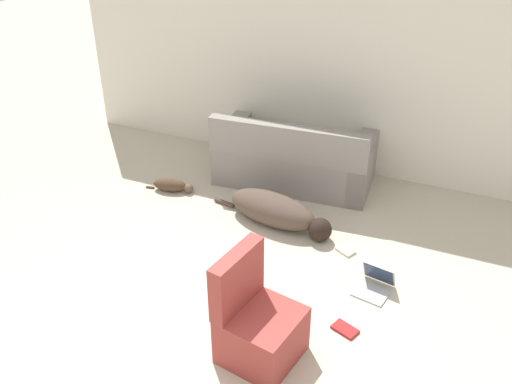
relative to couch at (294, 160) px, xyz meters
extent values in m
plane|color=#BCB29E|center=(0.27, -2.93, -0.28)|extent=(20.00, 20.00, 0.00)
cube|color=silver|center=(0.27, 0.55, 1.02)|extent=(6.48, 0.06, 2.61)
cube|color=gray|center=(0.00, 0.04, -0.06)|extent=(1.80, 0.98, 0.44)
cube|color=gray|center=(0.02, -0.33, 0.36)|extent=(1.75, 0.27, 0.40)
cube|color=gray|center=(0.77, 0.10, 0.01)|extent=(0.26, 0.86, 0.58)
cube|color=gray|center=(-0.77, -0.02, 0.01)|extent=(0.26, 0.86, 0.58)
ellipsoid|color=#4C3D33|center=(0.08, -0.88, -0.12)|extent=(1.03, 0.57, 0.32)
sphere|color=black|center=(0.62, -0.98, -0.16)|extent=(0.28, 0.28, 0.24)
cylinder|color=#4C3D33|center=(-0.52, -0.77, -0.26)|extent=(0.25, 0.09, 0.05)
ellipsoid|color=#473323|center=(-1.22, -0.74, -0.21)|extent=(0.41, 0.23, 0.15)
sphere|color=brown|center=(-1.00, -0.70, -0.23)|extent=(0.12, 0.12, 0.11)
cylinder|color=#473323|center=(-1.45, -0.79, -0.27)|extent=(0.10, 0.04, 0.02)
cube|color=#B7B7BC|center=(1.28, -1.58, -0.27)|extent=(0.33, 0.28, 0.02)
cube|color=#B7B7BC|center=(1.31, -1.42, -0.16)|extent=(0.30, 0.16, 0.22)
cube|color=#23334C|center=(1.30, -1.43, -0.16)|extent=(0.28, 0.14, 0.19)
cube|color=maroon|center=(1.19, -2.09, -0.27)|extent=(0.24, 0.19, 0.02)
cube|color=beige|center=(0.92, -1.07, -0.27)|extent=(0.21, 0.18, 0.02)
cube|color=#993833|center=(0.67, -2.59, -0.07)|extent=(0.62, 0.63, 0.41)
cube|color=#993833|center=(0.45, -2.55, 0.37)|extent=(0.22, 0.55, 0.47)
camera|label=1|loc=(1.83, -5.44, 3.07)|focal=40.00mm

